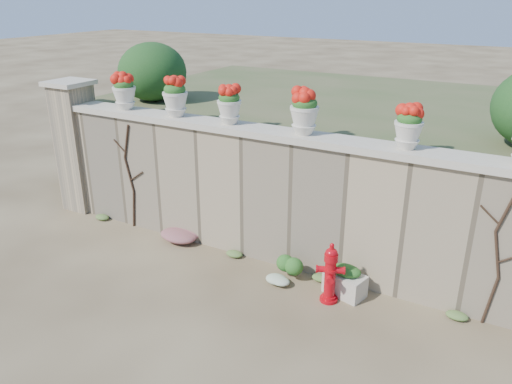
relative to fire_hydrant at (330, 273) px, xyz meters
The scene contains 18 objects.
ground 1.74m from the fire_hydrant, 139.90° to the right, with size 80.00×80.00×0.00m, color #4E3D27.
stone_wall 1.57m from the fire_hydrant, 150.72° to the left, with size 8.00×0.40×2.00m, color #9A8666.
wall_cap 2.18m from the fire_hydrant, 150.72° to the left, with size 8.10×0.52×0.10m, color beige.
gate_pillar 5.54m from the fire_hydrant, behind, with size 0.72×0.72×2.48m.
raised_fill 4.16m from the fire_hydrant, 108.13° to the left, with size 9.00×6.00×2.00m, color #384C23.
back_shrub_left 5.31m from the fire_hydrant, 156.82° to the left, with size 1.30×1.30×1.10m, color #143814.
vine_left 4.02m from the fire_hydrant, behind, with size 0.60×0.04×1.91m.
vine_right 2.08m from the fire_hydrant, 14.41° to the left, with size 0.60×0.04×1.91m.
fire_hydrant is the anchor object (origin of this frame).
planter_box 0.37m from the fire_hydrant, 62.46° to the left, with size 0.62×0.45×0.47m.
green_shrub 0.79m from the fire_hydrant, 164.51° to the left, with size 0.53×0.48×0.51m, color #1E5119.
magenta_clump 2.95m from the fire_hydrant, behind, with size 0.96×0.64×0.26m, color #B72467.
white_flowers 0.82m from the fire_hydrant, behind, with size 0.49×0.39×0.18m, color white.
urn_pot_0 4.61m from the fire_hydrant, behind, with size 0.39×0.39×0.62m.
urn_pot_1 3.68m from the fire_hydrant, 166.63° to the left, with size 0.40×0.40×0.63m.
urn_pot_2 2.89m from the fire_hydrant, 160.31° to the left, with size 0.37×0.37×0.58m.
urn_pot_3 2.24m from the fire_hydrant, 137.26° to the left, with size 0.41×0.41×0.64m.
urn_pot_4 2.17m from the fire_hydrant, 47.48° to the left, with size 0.36×0.36×0.57m.
Camera 1 is at (3.24, -4.52, 3.97)m, focal length 35.00 mm.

